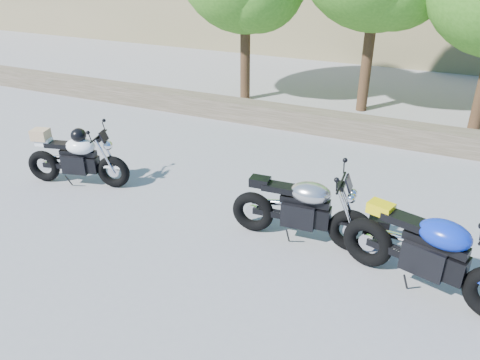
% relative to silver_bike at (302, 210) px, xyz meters
% --- Properties ---
extents(ground, '(90.00, 90.00, 0.00)m').
position_rel_silver_bike_xyz_m(ground, '(-1.26, -0.89, -0.53)').
color(ground, gray).
rests_on(ground, ground).
extents(stone_wall, '(22.00, 0.55, 0.50)m').
position_rel_silver_bike_xyz_m(stone_wall, '(-1.26, 4.61, -0.28)').
color(stone_wall, '#4D4633').
rests_on(stone_wall, ground).
extents(silver_bike, '(2.18, 0.69, 1.09)m').
position_rel_silver_bike_xyz_m(silver_bike, '(0.00, 0.00, 0.00)').
color(silver_bike, black).
rests_on(silver_bike, ground).
extents(white_bike, '(1.99, 0.76, 1.12)m').
position_rel_silver_bike_xyz_m(white_bike, '(-4.37, 0.05, 0.02)').
color(white_bike, black).
rests_on(white_bike, ground).
extents(blue_bike, '(2.32, 0.96, 1.19)m').
position_rel_silver_bike_xyz_m(blue_bike, '(1.82, -0.44, 0.05)').
color(blue_bike, black).
rests_on(blue_bike, ground).
extents(backpack, '(0.33, 0.29, 0.42)m').
position_rel_silver_bike_xyz_m(backpack, '(1.08, 0.41, -0.33)').
color(backpack, black).
rests_on(backpack, ground).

